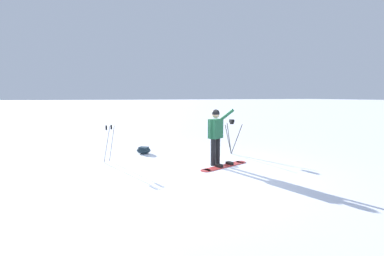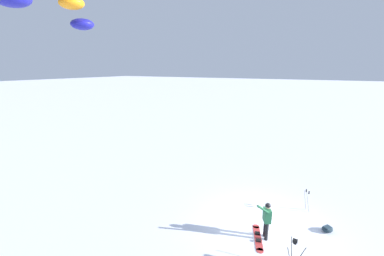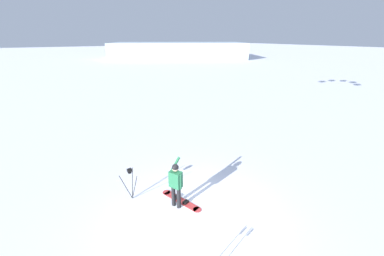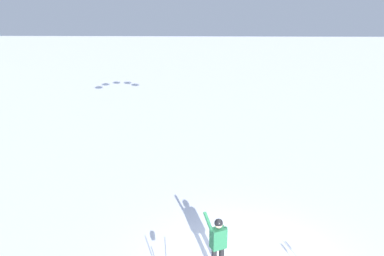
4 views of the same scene
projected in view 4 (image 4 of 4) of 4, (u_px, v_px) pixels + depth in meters
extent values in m
cube|color=#1E5938|center=(218.00, 238.00, 9.23)|extent=(0.47, 0.41, 0.56)
sphere|color=tan|center=(219.00, 224.00, 9.11)|extent=(0.21, 0.21, 0.21)
sphere|color=black|center=(219.00, 223.00, 9.10)|extent=(0.23, 0.23, 0.23)
cylinder|color=#1E5938|center=(208.00, 222.00, 9.26)|extent=(0.31, 0.50, 0.40)
cylinder|color=#1E5938|center=(225.00, 237.00, 9.29)|extent=(0.09, 0.09, 0.56)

